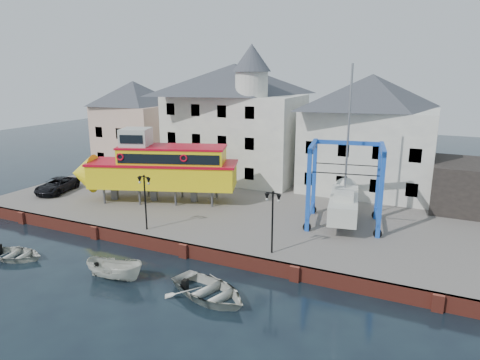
% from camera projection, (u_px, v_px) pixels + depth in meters
% --- Properties ---
extents(ground, '(140.00, 140.00, 0.00)m').
position_uv_depth(ground, '(184.00, 257.00, 29.58)').
color(ground, black).
rests_on(ground, ground).
extents(hardstanding, '(44.00, 22.00, 1.00)m').
position_uv_depth(hardstanding, '(249.00, 206.00, 39.10)').
color(hardstanding, '#5F5C5A').
rests_on(hardstanding, ground).
extents(quay_wall, '(44.00, 0.47, 1.00)m').
position_uv_depth(quay_wall, '(185.00, 250.00, 29.55)').
color(quay_wall, maroon).
rests_on(quay_wall, ground).
extents(building_pink, '(8.00, 7.00, 10.30)m').
position_uv_depth(building_pink, '(135.00, 125.00, 51.19)').
color(building_pink, beige).
rests_on(building_pink, hardstanding).
extents(building_white_main, '(14.00, 8.30, 14.00)m').
position_uv_depth(building_white_main, '(235.00, 120.00, 45.86)').
color(building_white_main, '#B9B9B3').
rests_on(building_white_main, hardstanding).
extents(building_white_right, '(12.00, 8.00, 11.20)m').
position_uv_depth(building_white_right, '(369.00, 134.00, 40.90)').
color(building_white_right, '#B9B9B3').
rests_on(building_white_right, hardstanding).
extents(lamp_post_left, '(1.12, 0.32, 4.20)m').
position_uv_depth(lamp_post_left, '(145.00, 188.00, 31.22)').
color(lamp_post_left, black).
rests_on(lamp_post_left, hardstanding).
extents(lamp_post_right, '(1.12, 0.32, 4.20)m').
position_uv_depth(lamp_post_right, '(273.00, 206.00, 27.13)').
color(lamp_post_right, black).
rests_on(lamp_post_right, hardstanding).
extents(tour_boat, '(15.44, 8.43, 6.58)m').
position_uv_depth(tour_boat, '(153.00, 167.00, 38.28)').
color(tour_boat, '#59595E').
rests_on(tour_boat, hardstanding).
extents(travel_lift, '(6.27, 8.20, 12.04)m').
position_uv_depth(travel_lift, '(344.00, 197.00, 33.18)').
color(travel_lift, '#133EC2').
rests_on(travel_lift, hardstanding).
extents(van, '(3.37, 5.36, 1.38)m').
position_uv_depth(van, '(57.00, 185.00, 41.55)').
color(van, black).
rests_on(van, hardstanding).
extents(motorboat_a, '(4.02, 1.94, 1.49)m').
position_uv_depth(motorboat_a, '(116.00, 279.00, 26.51)').
color(motorboat_a, beige).
rests_on(motorboat_a, ground).
extents(motorboat_b, '(6.13, 5.19, 1.08)m').
position_uv_depth(motorboat_b, '(209.00, 297.00, 24.38)').
color(motorboat_b, beige).
rests_on(motorboat_b, ground).
extents(motorboat_d, '(4.61, 3.67, 0.85)m').
position_uv_depth(motorboat_d, '(15.00, 258.00, 29.40)').
color(motorboat_d, beige).
rests_on(motorboat_d, ground).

